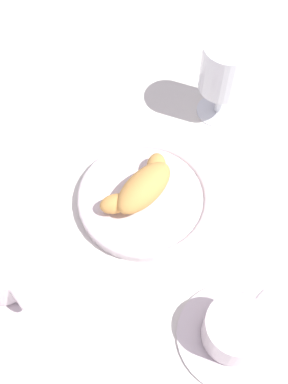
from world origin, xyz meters
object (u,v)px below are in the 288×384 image
at_px(croissant_large, 142,187).
at_px(juice_glass_right, 225,71).
at_px(coffee_cup_near, 234,331).
at_px(coffee_cup_far, 2,274).
at_px(pastry_plate, 144,199).

distance_m(croissant_large, juice_glass_right, 0.22).
height_order(croissant_large, juice_glass_right, juice_glass_right).
height_order(coffee_cup_near, coffee_cup_far, same).
distance_m(croissant_large, coffee_cup_near, 0.23).
relative_size(croissant_large, coffee_cup_near, 1.00).
distance_m(coffee_cup_near, juice_glass_right, 0.37).
bearing_deg(pastry_plate, coffee_cup_near, -101.86).
xyz_separation_m(coffee_cup_near, juice_glass_right, (0.25, 0.27, 0.07)).
relative_size(coffee_cup_near, coffee_cup_far, 1.00).
relative_size(pastry_plate, coffee_cup_near, 1.41).
distance_m(coffee_cup_near, coffee_cup_far, 0.30).
bearing_deg(juice_glass_right, pastry_plate, -166.34).
bearing_deg(pastry_plate, coffee_cup_far, 172.08).
relative_size(pastry_plate, croissant_large, 1.42).
xyz_separation_m(coffee_cup_far, juice_glass_right, (0.42, 0.02, 0.07)).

